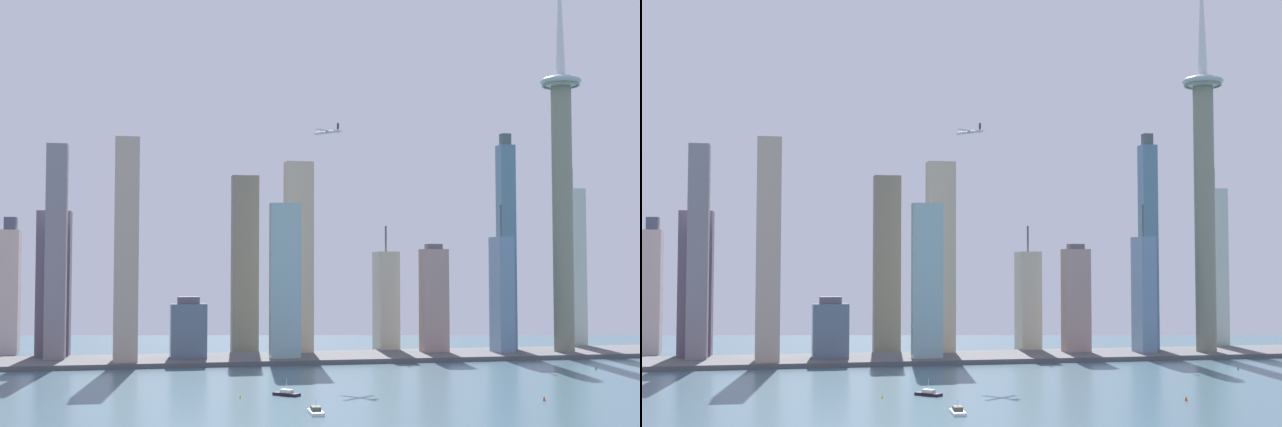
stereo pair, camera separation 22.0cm
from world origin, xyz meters
The scene contains 21 objects.
waterfront_pier centered at (0.00, 466.79, 1.82)m, with size 801.63×77.27×3.64m, color #535255.
observation_tower centered at (186.53, 456.12, 148.22)m, with size 34.37×34.37×338.21m.
skyscraper_0 centered at (-270.33, 565.03, 54.95)m, with size 16.46×22.36×116.64m.
skyscraper_1 centered at (48.32, 512.83, 43.68)m, with size 17.43×27.43×109.69m.
skyscraper_2 centered at (-124.22, 467.76, 23.82)m, with size 27.84×24.62×50.99m.
skyscraper_3 centered at (-31.83, 495.41, 80.91)m, with size 23.11×15.88×161.82m.
skyscraper_4 centered at (226.38, 517.73, 72.61)m, with size 16.85×19.85×164.16m.
skyscraper_5 centered at (-225.44, 477.26, 84.74)m, with size 15.62×17.27×169.47m.
skyscraper_6 centered at (79.74, 476.64, 45.28)m, with size 21.75×14.98×93.30m.
skyscraper_7 centered at (133.54, 461.17, 49.67)m, with size 12.59×24.71×126.03m.
skyscraper_8 centered at (-50.48, 450.19, 62.02)m, with size 23.62×12.09×124.03m.
skyscraper_9 centered at (-229.42, 509.50, 59.55)m, with size 26.19×25.98×119.09m.
skyscraper_10 centered at (-72.18, 534.06, 76.56)m, with size 23.00×13.62×153.11m.
skyscraper_11 centered at (-171.94, 450.90, 85.96)m, with size 18.05×27.48×171.92m.
skyscraper_12 centered at (150.26, 490.20, 91.86)m, with size 13.32×13.41×190.01m.
boat_0 centered at (-74.89, 202.31, 1.42)m, with size 7.40×18.11×7.21m.
boat_1 centered at (-78.73, 270.63, 1.33)m, with size 15.63×15.54×9.85m.
channel_buoy_0 centered at (59.48, 222.64, 1.34)m, with size 1.82×1.82×2.69m, color #E54C19.
channel_buoy_1 centered at (-106.46, 264.56, 1.09)m, with size 1.41×1.41×2.18m, color yellow.
channel_buoy_2 centered at (163.43, 359.25, 1.41)m, with size 1.62×1.62×2.81m, color green.
airplane centered at (-18.37, 441.13, 180.15)m, with size 22.83×22.62×7.22m.
Camera 1 is at (-167.07, -265.75, 76.05)m, focal length 52.10 mm.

